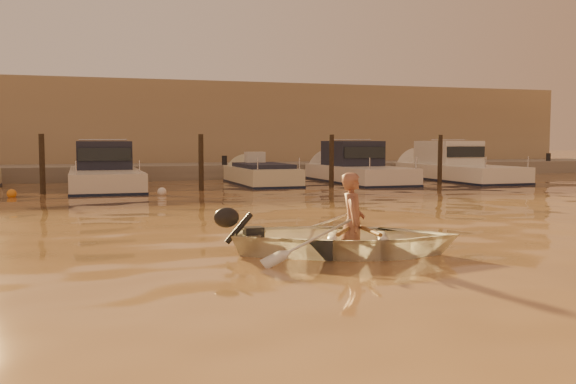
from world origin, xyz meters
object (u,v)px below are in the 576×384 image
object	(u,v)px
dinghy	(346,238)
moored_boat_5	(457,166)
person	(353,223)
moored_boat_2	(104,171)
waterfront_building	(161,129)
moored_boat_4	(358,168)
moored_boat_3	(261,179)

from	to	relation	value
dinghy	moored_boat_5	world-z (taller)	moored_boat_5
person	moored_boat_2	size ratio (longest dim) A/B	0.19
moored_boat_2	waterfront_building	world-z (taller)	waterfront_building
dinghy	person	bearing A→B (deg)	-90.00
waterfront_building	dinghy	bearing A→B (deg)	-90.66
dinghy	moored_boat_4	world-z (taller)	moored_boat_4
moored_boat_3	moored_boat_5	bearing A→B (deg)	0.00
moored_boat_5	waterfront_building	size ratio (longest dim) A/B	0.18
moored_boat_4	moored_boat_2	bearing A→B (deg)	180.00
dinghy	moored_boat_3	bearing A→B (deg)	11.72
moored_boat_2	dinghy	bearing A→B (deg)	-78.62
moored_boat_4	person	bearing A→B (deg)	-114.48
moored_boat_2	person	bearing A→B (deg)	-78.32
moored_boat_5	waterfront_building	xyz separation A→B (m)	(-11.70, 11.00, 1.77)
person	moored_boat_2	distance (m)	15.97
moored_boat_3	moored_boat_5	world-z (taller)	moored_boat_5
moored_boat_2	moored_boat_4	size ratio (longest dim) A/B	1.10
moored_boat_4	moored_boat_3	bearing A→B (deg)	180.00
moored_boat_2	moored_boat_3	size ratio (longest dim) A/B	1.41
moored_boat_3	moored_boat_4	world-z (taller)	moored_boat_4
moored_boat_5	dinghy	bearing A→B (deg)	-127.58
moored_boat_4	moored_boat_5	xyz separation A→B (m)	(4.79, 0.00, 0.00)
moored_boat_3	waterfront_building	world-z (taller)	waterfront_building
moored_boat_2	moored_boat_5	world-z (taller)	same
dinghy	person	xyz separation A→B (m)	(0.09, -0.04, 0.25)
moored_boat_5	person	bearing A→B (deg)	-127.30
person	moored_boat_3	bearing A→B (deg)	12.08
moored_boat_4	dinghy	bearing A→B (deg)	-114.81
moored_boat_2	waterfront_building	xyz separation A→B (m)	(3.45, 11.00, 1.77)
moored_boat_3	moored_boat_4	size ratio (longest dim) A/B	0.79
moored_boat_4	moored_boat_5	world-z (taller)	same
moored_boat_2	moored_boat_3	world-z (taller)	moored_boat_2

